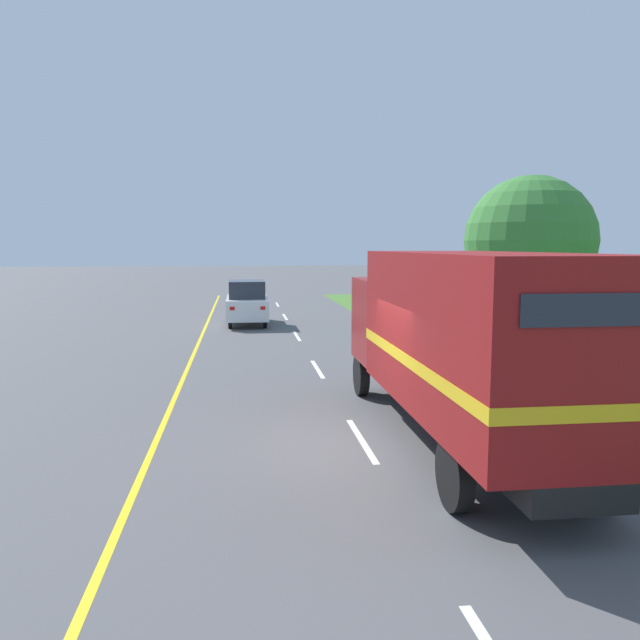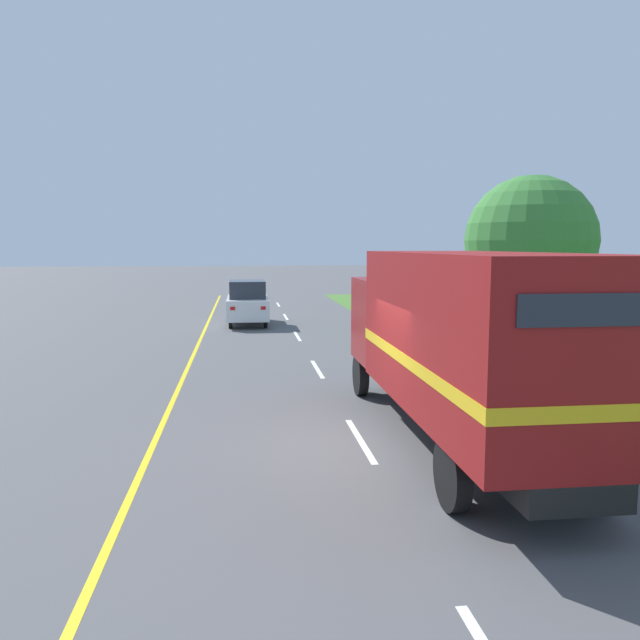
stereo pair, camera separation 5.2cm
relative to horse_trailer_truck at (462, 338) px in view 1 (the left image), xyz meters
The scene contains 13 objects.
ground_plane 2.55m from the horse_trailer_truck, behind, with size 200.00×200.00×0.00m, color #515154.
edge_line_yellow 11.02m from the horse_trailer_truck, 119.56° to the left, with size 0.12×49.45×0.01m, color yellow.
centre_dash_near 2.59m from the horse_trailer_truck, 162.50° to the left, with size 0.12×2.60×0.01m, color white.
centre_dash_mid_a 7.56m from the horse_trailer_truck, 103.06° to the left, with size 0.12×2.60×0.01m, color white.
centre_dash_mid_b 13.95m from the horse_trailer_truck, 96.86° to the left, with size 0.12×2.60×0.01m, color white.
centre_dash_far 20.48m from the horse_trailer_truck, 94.65° to the left, with size 0.12×2.60×0.01m, color white.
centre_dash_farthest 27.04m from the horse_trailer_truck, 93.51° to the left, with size 0.12×2.60×0.01m, color white.
horse_trailer_truck is the anchor object (origin of this frame).
lead_car_white 17.88m from the horse_trailer_truck, 101.43° to the left, with size 1.80×3.95×1.98m.
highway_sign 7.79m from the horse_trailer_truck, 54.85° to the left, with size 2.16×0.09×2.82m.
roadside_tree_near 13.17m from the horse_trailer_truck, 59.65° to the left, with size 4.68×4.68×6.03m.
roadside_tree_mid 19.81m from the horse_trailer_truck, 62.50° to the left, with size 3.46×3.46×5.07m.
delineator_post 3.46m from the horse_trailer_truck, 28.83° to the left, with size 0.08×0.08×0.95m.
Camera 1 is at (-2.13, -10.54, 3.51)m, focal length 35.00 mm.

